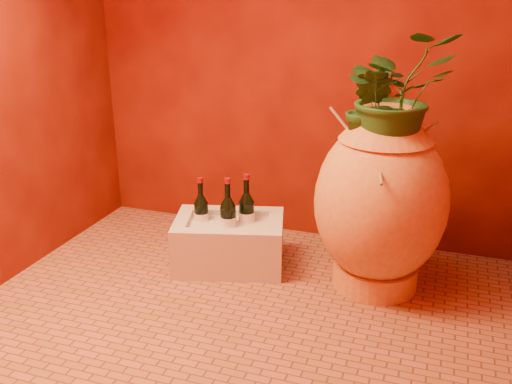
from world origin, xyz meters
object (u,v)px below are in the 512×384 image
at_px(wine_bottle_b, 228,219).
at_px(wine_bottle_a, 201,215).
at_px(wall_tap, 378,88).
at_px(stone_basin, 229,243).
at_px(amphora, 381,201).
at_px(wine_bottle_c, 247,215).

bearing_deg(wine_bottle_b, wine_bottle_a, 170.49).
relative_size(wine_bottle_b, wall_tap, 2.07).
bearing_deg(stone_basin, wall_tap, 34.89).
height_order(amphora, wine_bottle_c, amphora).
xyz_separation_m(stone_basin, wine_bottle_a, (-0.16, 0.01, 0.14)).
relative_size(amphora, wine_bottle_a, 2.76).
height_order(wine_bottle_a, wine_bottle_c, wine_bottle_c).
xyz_separation_m(wine_bottle_b, wall_tap, (0.66, 0.48, 0.64)).
relative_size(amphora, wine_bottle_b, 2.56).
bearing_deg(stone_basin, wine_bottle_b, -80.65).
distance_m(amphora, wall_tap, 0.63).
height_order(stone_basin, wine_bottle_c, wine_bottle_c).
relative_size(stone_basin, wine_bottle_c, 1.83).
distance_m(wine_bottle_b, wall_tap, 1.04).
xyz_separation_m(amphora, wine_bottle_c, (-0.69, 0.04, -0.18)).
relative_size(amphora, stone_basin, 1.40).
bearing_deg(amphora, stone_basin, -177.06).
distance_m(stone_basin, wine_bottle_a, 0.21).
bearing_deg(wine_bottle_c, stone_basin, -133.42).
xyz_separation_m(wine_bottle_c, wall_tap, (0.59, 0.39, 0.64)).
height_order(amphora, wine_bottle_a, amphora).
relative_size(wine_bottle_a, wall_tap, 1.92).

